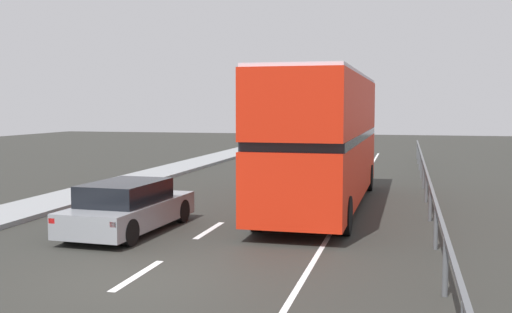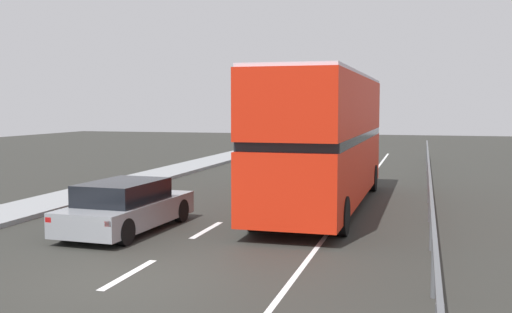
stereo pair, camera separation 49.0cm
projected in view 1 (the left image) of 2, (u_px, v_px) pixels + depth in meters
ground_plane at (134, 280)px, 11.45m from camera, size 75.16×120.00×0.10m
lane_paint_markings at (306, 206)px, 19.67m from camera, size 3.27×46.00×0.01m
bridge_side_railing at (428, 183)px, 18.73m from camera, size 0.10×42.00×1.06m
double_decker_bus_red at (324, 137)px, 19.26m from camera, size 2.66×11.37×4.24m
hatchback_car_near at (129, 207)px, 15.60m from camera, size 1.98×4.51×1.32m
sedan_car_ahead at (291, 152)px, 34.08m from camera, size 1.90×4.32×1.40m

